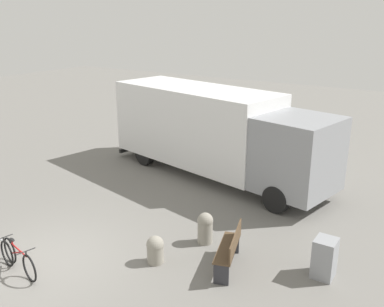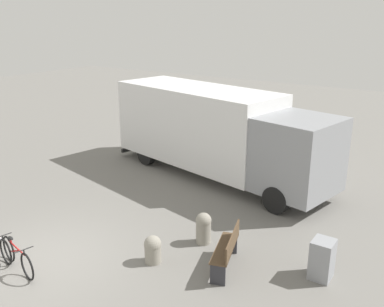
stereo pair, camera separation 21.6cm
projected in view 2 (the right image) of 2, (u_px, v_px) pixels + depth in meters
name	position (u px, v px, depth m)	size (l,w,h in m)	color
ground_plane	(46.00, 260.00, 10.39)	(60.00, 60.00, 0.00)	slate
delivery_truck	(216.00, 130.00, 15.33)	(9.08, 4.07, 3.16)	white
park_bench	(228.00, 249.00, 9.88)	(0.83, 1.54, 0.94)	brown
bicycle_middle	(17.00, 256.00, 9.87)	(1.67, 0.53, 0.74)	black
bollard_near_bench	(153.00, 249.00, 10.18)	(0.42, 0.42, 0.69)	gray
bollard_far_bench	(203.00, 227.00, 11.03)	(0.41, 0.41, 0.84)	gray
utility_box	(322.00, 259.00, 9.54)	(0.47, 0.53, 0.93)	gray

